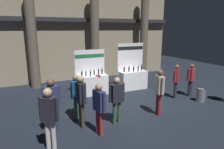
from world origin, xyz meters
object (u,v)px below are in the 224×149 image
visitor_3 (49,114)px  visitor_7 (191,77)px  visitor_5 (176,79)px  visitor_6 (76,93)px  visitor_0 (117,96)px  trash_bin (201,95)px  visitor_8 (52,101)px  visitor_4 (159,88)px  visitor_9 (99,105)px  exhibitor_booth_0 (92,83)px  exhibitor_booth_1 (133,78)px  visitor_1 (81,97)px

visitor_3 → visitor_7: 7.01m
visitor_5 → visitor_6: 4.80m
visitor_3 → visitor_0: bearing=52.4°
trash_bin → visitor_3: size_ratio=0.34×
visitor_6 → visitor_8: size_ratio=0.94×
trash_bin → visitor_6: size_ratio=0.36×
visitor_4 → visitor_9: size_ratio=1.07×
visitor_9 → visitor_7: bearing=-86.6°
visitor_3 → exhibitor_booth_0: bearing=93.5°
visitor_4 → visitor_8: size_ratio=1.00×
visitor_6 → visitor_8: bearing=-10.4°
visitor_5 → visitor_6: bearing=-33.7°
exhibitor_booth_1 → visitor_6: size_ratio=1.49×
visitor_9 → visitor_0: bearing=-73.4°
trash_bin → visitor_4: bearing=-172.7°
trash_bin → visitor_6: 5.61m
trash_bin → visitor_9: bearing=-171.8°
visitor_3 → visitor_8: bearing=114.0°
visitor_1 → visitor_3: 1.43m
exhibitor_booth_1 → visitor_5: 2.41m
visitor_8 → visitor_9: bearing=-41.6°
visitor_5 → visitor_7: visitor_5 is taller
visitor_1 → visitor_5: bearing=90.8°
exhibitor_booth_0 → visitor_1: bearing=-115.1°
trash_bin → visitor_7: 1.01m
visitor_0 → visitor_6: size_ratio=0.99×
visitor_4 → visitor_6: visitor_4 is taller
visitor_5 → visitor_8: bearing=-26.9°
visitor_1 → visitor_8: bearing=-100.4°
visitor_0 → visitor_4: size_ratio=0.93×
visitor_5 → visitor_8: visitor_8 is taller
visitor_5 → exhibitor_booth_1: bearing=-99.1°
exhibitor_booth_0 → visitor_6: 2.77m
visitor_4 → visitor_6: size_ratio=1.07×
trash_bin → visitor_9: visitor_9 is taller
visitor_1 → visitor_6: bearing=167.7°
visitor_6 → visitor_9: (0.33, -1.42, -0.01)m
exhibitor_booth_1 → visitor_6: (-3.73, -2.31, 0.37)m
trash_bin → visitor_7: visitor_7 is taller
exhibitor_booth_1 → trash_bin: exhibitor_booth_1 is taller
visitor_8 → visitor_6: bearing=24.2°
visitor_5 → visitor_8: size_ratio=0.91×
exhibitor_booth_1 → trash_bin: size_ratio=4.11×
exhibitor_booth_1 → visitor_3: 6.28m
visitor_0 → visitor_4: (1.75, -0.04, 0.07)m
visitor_7 → visitor_8: (-6.60, -0.82, 0.13)m
visitor_9 → exhibitor_booth_0: bearing=-28.4°
exhibitor_booth_1 → exhibitor_booth_0: bearing=179.1°
visitor_3 → visitor_7: size_ratio=1.10×
exhibitor_booth_0 → visitor_8: bearing=-127.5°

